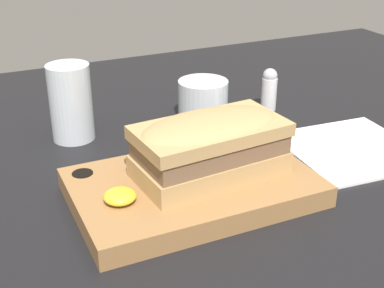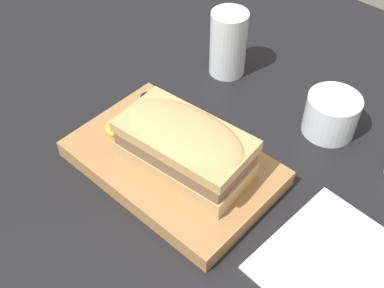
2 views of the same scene
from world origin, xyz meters
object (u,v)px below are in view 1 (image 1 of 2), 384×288
(salt_shaker, at_px, (269,89))
(sandwich, at_px, (210,144))
(serving_board, at_px, (192,187))
(wine_glass, at_px, (203,101))
(napkin, at_px, (352,149))
(water_glass, at_px, (71,107))

(salt_shaker, bearing_deg, sandwich, -136.21)
(salt_shaker, bearing_deg, serving_board, -139.22)
(serving_board, bearing_deg, wine_glass, 61.04)
(salt_shaker, bearing_deg, napkin, -82.26)
(water_glass, distance_m, napkin, 0.41)
(water_glass, height_order, salt_shaker, water_glass)
(sandwich, relative_size, napkin, 0.98)
(water_glass, bearing_deg, napkin, -30.65)
(serving_board, xyz_separation_m, sandwich, (0.02, 0.00, 0.05))
(serving_board, height_order, wine_glass, wine_glass)
(wine_glass, xyz_separation_m, salt_shaker, (0.12, -0.01, 0.01))
(napkin, xyz_separation_m, salt_shaker, (-0.03, 0.19, 0.04))
(water_glass, distance_m, salt_shaker, 0.33)
(water_glass, relative_size, salt_shaker, 1.57)
(sandwich, bearing_deg, water_glass, 116.29)
(wine_glass, bearing_deg, water_glass, 177.16)
(wine_glass, distance_m, salt_shaker, 0.12)
(wine_glass, relative_size, salt_shaker, 1.11)
(serving_board, relative_size, napkin, 1.52)
(serving_board, relative_size, sandwich, 1.55)
(sandwich, bearing_deg, salt_shaker, 43.79)
(serving_board, xyz_separation_m, salt_shaker, (0.24, 0.21, 0.02))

